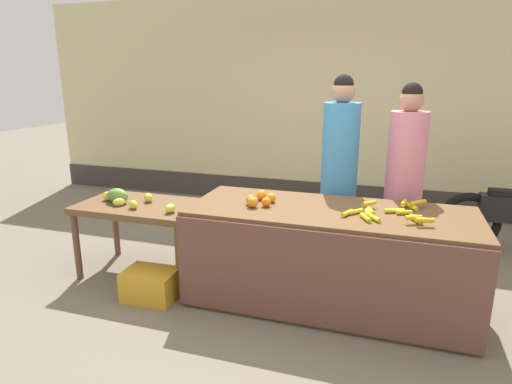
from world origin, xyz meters
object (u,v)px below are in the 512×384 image
(vendor_woman_pink_shirt, at_px, (404,182))
(produce_sack, at_px, (247,234))
(vendor_woman_blue_shirt, at_px, (339,175))
(produce_crate, at_px, (151,285))

(vendor_woman_pink_shirt, bearing_deg, produce_sack, -175.36)
(vendor_woman_blue_shirt, relative_size, produce_sack, 3.48)
(produce_crate, bearing_deg, vendor_woman_pink_shirt, 30.37)
(vendor_woman_blue_shirt, xyz_separation_m, produce_crate, (-1.42, -1.12, -0.82))
(produce_crate, height_order, produce_sack, produce_sack)
(vendor_woman_pink_shirt, height_order, produce_crate, vendor_woman_pink_shirt)
(vendor_woman_pink_shirt, distance_m, produce_sack, 1.63)
(produce_sack, bearing_deg, vendor_woman_blue_shirt, 4.05)
(produce_crate, relative_size, produce_sack, 0.81)
(vendor_woman_pink_shirt, bearing_deg, vendor_woman_blue_shirt, -174.47)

